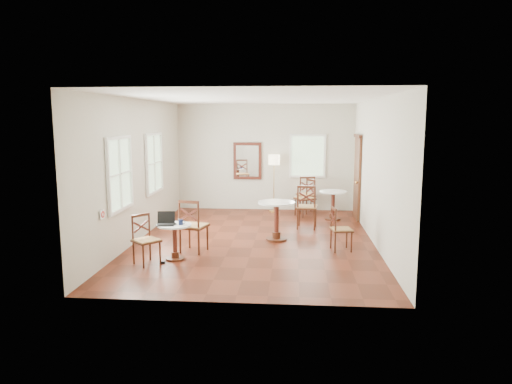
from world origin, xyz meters
TOP-DOWN VIEW (x-y plane):
  - ground at (0.00, 0.00)m, footprint 7.00×7.00m
  - room_shell at (-0.06, 0.27)m, footprint 5.02×7.02m
  - cafe_table_near at (-1.36, -1.52)m, footprint 0.63×0.63m
  - cafe_table_mid at (0.46, 0.02)m, footprint 0.79×0.79m
  - cafe_table_back at (1.84, 2.23)m, footprint 0.71×0.71m
  - chair_near_a at (-1.13, -1.00)m, footprint 0.59×0.59m
  - chair_near_b at (-1.81, -1.83)m, footprint 0.58×0.58m
  - chair_mid_a at (1.14, 1.18)m, footprint 0.54×0.54m
  - chair_mid_b at (1.74, -0.67)m, footprint 0.46×0.46m
  - chair_back_a at (1.17, 3.07)m, footprint 0.56×0.56m
  - chair_back_b at (1.15, 2.66)m, footprint 0.63×0.63m
  - floor_lamp at (0.27, 3.15)m, footprint 0.31×0.31m
  - laptop at (-1.51, -1.53)m, footprint 0.35×0.31m
  - mouse at (-1.36, -1.52)m, footprint 0.10×0.07m
  - navy_mug at (-1.23, -1.53)m, footprint 0.12×0.08m
  - water_glass at (-1.30, -1.40)m, footprint 0.05×0.05m
  - power_adapter at (-1.53, -1.78)m, footprint 0.09×0.06m

SIDE VIEW (x-z plane):
  - ground at x=0.00m, z-range 0.00..0.00m
  - power_adapter at x=-1.53m, z-range 0.00..0.04m
  - cafe_table_near at x=-1.36m, z-range 0.08..0.74m
  - chair_mid_b at x=1.74m, z-range 0.00..0.86m
  - chair_near_b at x=-1.81m, z-range 0.00..0.89m
  - cafe_table_back at x=1.84m, z-range 0.09..0.83m
  - chair_back_b at x=1.15m, z-range 0.00..0.98m
  - chair_back_a at x=1.17m, z-range 0.00..1.04m
  - cafe_table_mid at x=0.46m, z-range 0.10..0.94m
  - chair_near_a at x=-1.13m, z-range 0.00..1.05m
  - chair_mid_a at x=1.14m, z-range 0.00..1.05m
  - mouse at x=-1.36m, z-range 0.66..0.69m
  - water_glass at x=-1.30m, z-range 0.66..0.75m
  - navy_mug at x=-1.23m, z-range 0.66..0.76m
  - laptop at x=-1.51m, z-range 0.60..0.83m
  - floor_lamp at x=0.27m, z-range 0.56..2.16m
  - room_shell at x=-0.06m, z-range 0.38..3.39m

